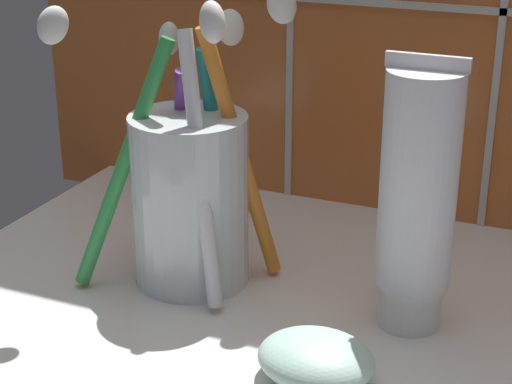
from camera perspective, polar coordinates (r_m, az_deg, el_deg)
The scene contains 4 objects.
sink_counter at distance 48.39cm, azimuth 9.00°, elevation -11.53°, with size 60.13×39.17×2.00cm, color silver.
toothbrush_cup at distance 52.50cm, azimuth -4.39°, elevation 0.12°, with size 13.57×10.54×18.47cm.
toothpaste_tube at distance 47.36cm, azimuth 10.54°, elevation -0.33°, with size 4.43×4.22×15.71cm.
soap_bar at distance 44.63cm, azimuth 4.02°, elevation -11.06°, with size 6.13×5.19×2.41cm, color silver.
Camera 1 is at (8.97, -39.48, 27.50)cm, focal length 60.00 mm.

